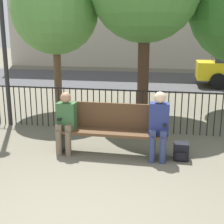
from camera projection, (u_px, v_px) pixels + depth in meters
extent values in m
cube|color=#4C331E|center=(112.00, 132.00, 5.61)|extent=(2.00, 0.45, 0.05)
cube|color=#4C331E|center=(114.00, 116.00, 5.73)|extent=(2.00, 0.05, 0.47)
cube|color=black|center=(63.00, 141.00, 5.85)|extent=(0.06, 0.38, 0.40)
cube|color=black|center=(164.00, 148.00, 5.49)|extent=(0.06, 0.38, 0.40)
cube|color=black|center=(62.00, 117.00, 5.74)|extent=(0.06, 0.38, 0.04)
cube|color=black|center=(165.00, 123.00, 5.38)|extent=(0.06, 0.38, 0.04)
cylinder|color=brown|center=(59.00, 143.00, 5.63)|extent=(0.11, 0.11, 0.45)
cylinder|color=brown|center=(68.00, 144.00, 5.59)|extent=(0.11, 0.11, 0.45)
cube|color=brown|center=(60.00, 127.00, 5.66)|extent=(0.11, 0.20, 0.12)
cube|color=brown|center=(70.00, 128.00, 5.62)|extent=(0.11, 0.20, 0.12)
cube|color=#335B33|center=(67.00, 116.00, 5.71)|extent=(0.34, 0.22, 0.48)
sphere|color=#A37556|center=(66.00, 98.00, 5.61)|extent=(0.20, 0.20, 0.20)
cylinder|color=navy|center=(152.00, 150.00, 5.31)|extent=(0.11, 0.11, 0.45)
cylinder|color=navy|center=(163.00, 151.00, 5.27)|extent=(0.11, 0.11, 0.45)
cube|color=navy|center=(153.00, 133.00, 5.34)|extent=(0.11, 0.20, 0.12)
cube|color=navy|center=(164.00, 133.00, 5.30)|extent=(0.11, 0.20, 0.12)
cube|color=navy|center=(159.00, 119.00, 5.38)|extent=(0.34, 0.22, 0.55)
sphere|color=beige|center=(160.00, 97.00, 5.27)|extent=(0.20, 0.20, 0.20)
cube|color=black|center=(181.00, 151.00, 5.45)|extent=(0.27, 0.22, 0.30)
cube|color=black|center=(181.00, 156.00, 5.34)|extent=(0.19, 0.04, 0.14)
cylinder|color=black|center=(4.00, 105.00, 7.55)|extent=(0.02, 0.02, 0.95)
cylinder|color=black|center=(9.00, 105.00, 7.52)|extent=(0.02, 0.02, 0.95)
cylinder|color=black|center=(15.00, 105.00, 7.49)|extent=(0.02, 0.02, 0.95)
cylinder|color=black|center=(20.00, 105.00, 7.47)|extent=(0.02, 0.02, 0.95)
cylinder|color=black|center=(26.00, 106.00, 7.44)|extent=(0.02, 0.02, 0.95)
cylinder|color=black|center=(31.00, 106.00, 7.41)|extent=(0.02, 0.02, 0.95)
cylinder|color=black|center=(36.00, 106.00, 7.39)|extent=(0.02, 0.02, 0.95)
cylinder|color=black|center=(42.00, 107.00, 7.36)|extent=(0.02, 0.02, 0.95)
cylinder|color=black|center=(48.00, 107.00, 7.33)|extent=(0.02, 0.02, 0.95)
cylinder|color=black|center=(53.00, 107.00, 7.31)|extent=(0.02, 0.02, 0.95)
cylinder|color=black|center=(59.00, 107.00, 7.28)|extent=(0.02, 0.02, 0.95)
cylinder|color=black|center=(65.00, 108.00, 7.25)|extent=(0.02, 0.02, 0.95)
cylinder|color=black|center=(70.00, 108.00, 7.23)|extent=(0.02, 0.02, 0.95)
cylinder|color=black|center=(76.00, 108.00, 7.20)|extent=(0.02, 0.02, 0.95)
cylinder|color=black|center=(82.00, 108.00, 7.17)|extent=(0.02, 0.02, 0.95)
cylinder|color=black|center=(88.00, 109.00, 7.15)|extent=(0.02, 0.02, 0.95)
cylinder|color=black|center=(94.00, 109.00, 7.12)|extent=(0.02, 0.02, 0.95)
cylinder|color=black|center=(100.00, 109.00, 7.09)|extent=(0.02, 0.02, 0.95)
cylinder|color=black|center=(106.00, 110.00, 7.07)|extent=(0.02, 0.02, 0.95)
cylinder|color=black|center=(112.00, 110.00, 7.04)|extent=(0.02, 0.02, 0.95)
cylinder|color=black|center=(118.00, 110.00, 7.01)|extent=(0.02, 0.02, 0.95)
cylinder|color=black|center=(124.00, 110.00, 6.99)|extent=(0.02, 0.02, 0.95)
cylinder|color=black|center=(130.00, 111.00, 6.96)|extent=(0.02, 0.02, 0.95)
cylinder|color=black|center=(136.00, 111.00, 6.93)|extent=(0.02, 0.02, 0.95)
cylinder|color=black|center=(143.00, 111.00, 6.91)|extent=(0.02, 0.02, 0.95)
cylinder|color=black|center=(149.00, 112.00, 6.88)|extent=(0.02, 0.02, 0.95)
cylinder|color=black|center=(155.00, 112.00, 6.85)|extent=(0.02, 0.02, 0.95)
cylinder|color=black|center=(162.00, 112.00, 6.83)|extent=(0.02, 0.02, 0.95)
cylinder|color=black|center=(168.00, 113.00, 6.80)|extent=(0.02, 0.02, 0.95)
cylinder|color=black|center=(175.00, 113.00, 6.77)|extent=(0.02, 0.02, 0.95)
cylinder|color=black|center=(181.00, 113.00, 6.75)|extent=(0.02, 0.02, 0.95)
cylinder|color=black|center=(188.00, 113.00, 6.72)|extent=(0.02, 0.02, 0.95)
cylinder|color=black|center=(195.00, 114.00, 6.70)|extent=(0.02, 0.02, 0.95)
cylinder|color=black|center=(201.00, 114.00, 6.67)|extent=(0.02, 0.02, 0.95)
cylinder|color=black|center=(208.00, 114.00, 6.64)|extent=(0.02, 0.02, 0.95)
cylinder|color=black|center=(215.00, 115.00, 6.62)|extent=(0.02, 0.02, 0.95)
cylinder|color=black|center=(222.00, 115.00, 6.59)|extent=(0.02, 0.02, 0.95)
cube|color=black|center=(125.00, 90.00, 6.87)|extent=(9.00, 0.03, 0.03)
cylinder|color=#422D1E|center=(143.00, 68.00, 8.20)|extent=(0.30, 0.30, 2.53)
cylinder|color=brown|center=(58.00, 74.00, 8.65)|extent=(0.21, 0.21, 2.10)
sphere|color=#569342|center=(55.00, 11.00, 8.24)|extent=(2.30, 2.30, 2.30)
cylinder|color=black|center=(4.00, 41.00, 7.09)|extent=(0.10, 0.10, 3.97)
cube|color=#3D3D3F|center=(152.00, 80.00, 14.88)|extent=(24.00, 6.00, 0.01)
cylinder|color=black|center=(218.00, 81.00, 12.22)|extent=(0.64, 0.20, 0.64)
cylinder|color=black|center=(213.00, 76.00, 13.88)|extent=(0.64, 0.20, 0.64)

